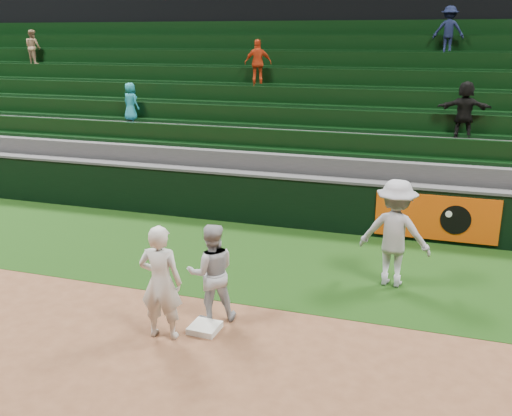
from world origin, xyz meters
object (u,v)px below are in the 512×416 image
at_px(first_base, 205,328).
at_px(first_baseman, 161,282).
at_px(baserunner, 211,272).
at_px(base_coach, 395,233).

height_order(first_base, first_baseman, first_baseman).
xyz_separation_m(first_base, baserunner, (-0.04, 0.42, 0.76)).
relative_size(first_baseman, base_coach, 0.90).
distance_m(first_base, baserunner, 0.86).
distance_m(baserunner, base_coach, 3.47).
relative_size(first_base, first_baseman, 0.25).
bearing_deg(base_coach, first_base, 52.00).
distance_m(first_baseman, baserunner, 0.91).
xyz_separation_m(baserunner, base_coach, (2.64, 2.24, 0.19)).
distance_m(first_base, first_baseman, 1.06).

